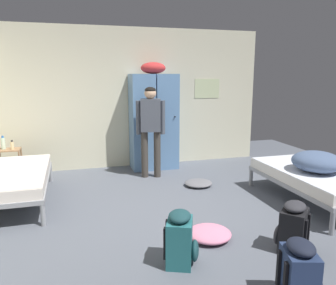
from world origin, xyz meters
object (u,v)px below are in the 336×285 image
Objects in this scene: shelf_unit at (10,162)px; bed_right at (310,178)px; bed_left_rear at (15,178)px; clothes_pile_pink at (209,234)px; lotion_bottle at (12,145)px; backpack_navy at (300,274)px; backpack_black at (292,228)px; locker_bank at (154,120)px; water_bottle at (3,143)px; clothes_pile_grey at (198,183)px; bedding_heap at (317,162)px; backpack_teal at (181,239)px; person_traveler at (151,124)px.

bed_right is (4.34, -2.35, 0.04)m from shelf_unit.
bed_left_rear reaches higher than clothes_pile_pink.
backpack_navy is at bearing -56.82° from lotion_bottle.
bed_right is 3.45× the size of backpack_black.
shelf_unit reaches higher than backpack_navy.
clothes_pile_pink is (-0.11, -3.08, -0.91)m from locker_bank.
water_bottle is at bearing 165.96° from shelf_unit.
clothes_pile_grey is at bearing -20.97° from water_bottle.
bedding_heap is at bearing -28.78° from shelf_unit.
shelf_unit is 1.04× the size of backpack_teal.
locker_bank reaches higher than lotion_bottle.
locker_bank is 12.69× the size of lotion_bottle.
bed_left_rear is 1.25m from water_bottle.
bedding_heap is (0.04, -0.06, 0.25)m from bed_right.
bed_left_rear is at bearing -162.49° from person_traveler.
lotion_bottle is at bearing -21.80° from water_bottle.
clothes_pile_pink is (-0.56, -1.76, 0.01)m from clothes_pile_grey.
clothes_pile_pink is (-0.73, 0.49, -0.20)m from backpack_black.
bed_right is 8.05× the size of water_bottle.
person_traveler is 3.25× the size of clothes_pile_pink.
lotion_bottle is at bearing 129.98° from clothes_pile_pink.
backpack_teal is 1.21m from backpack_black.
locker_bank reaches higher than backpack_teal.
bed_right is 2.75m from person_traveler.
shelf_unit reaches higher than backpack_black.
backpack_black is at bearing -137.61° from bedding_heap.
bed_left_rear is at bearing 163.67° from bed_right.
water_bottle reaches higher than backpack_teal.
water_bottle is 0.43× the size of backpack_black.
backpack_black is 0.90m from clothes_pile_pink.
clothes_pile_pink is (2.51, -2.95, -0.28)m from shelf_unit.
backpack_teal is at bearing -99.69° from locker_bank.
clothes_pile_pink is at bearing -50.02° from lotion_bottle.
backpack_teal is at bearing -158.08° from bedding_heap.
bed_left_rear is at bearing -151.69° from locker_bank.
backpack_teal reaches higher than clothes_pile_grey.
shelf_unit is 4.93m from bed_right.
clothes_pile_grey is at bearing -21.15° from shelf_unit.
bed_left_rear is 2.84m from clothes_pile_grey.
lotion_bottle is at bearing -176.20° from locker_bank.
bedding_heap reaches higher than clothes_pile_pink.
locker_bank is 8.78× the size of water_bottle.
person_traveler reaches higher than water_bottle.
locker_bank is at bearing 108.57° from clothes_pile_grey.
backpack_teal and backpack_black have the same top height.
bed_right is 3.45× the size of backpack_teal.
lotion_bottle is at bearing -29.74° from shelf_unit.
shelf_unit is 1.04× the size of backpack_navy.
shelf_unit is 3.30m from clothes_pile_grey.
person_traveler is at bearing 105.35° from backpack_black.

